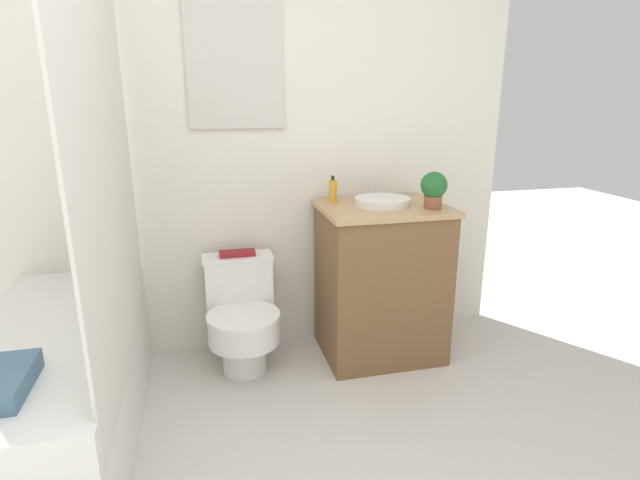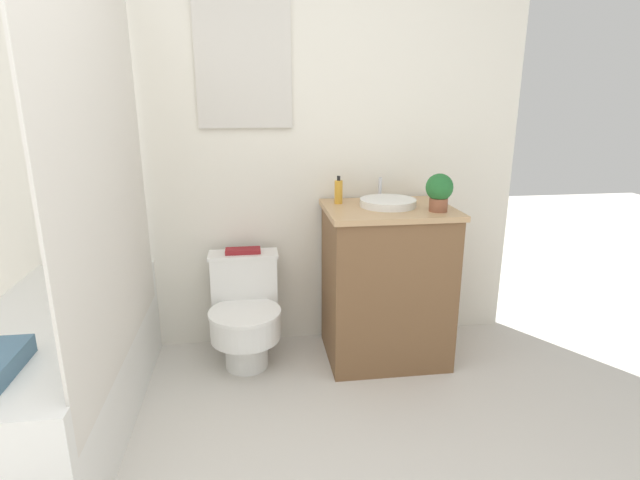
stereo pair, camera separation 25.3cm
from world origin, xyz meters
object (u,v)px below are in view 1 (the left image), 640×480
object	(u,v)px
potted_plant	(434,188)
book_on_tank	(237,253)
toilet	(242,316)
sink	(382,201)
soap_bottle	(333,191)

from	to	relation	value
potted_plant	book_on_tank	size ratio (longest dim) A/B	1.00
toilet	sink	bearing A→B (deg)	-0.53
sink	book_on_tank	world-z (taller)	sink
soap_bottle	potted_plant	size ratio (longest dim) A/B	0.78
toilet	soap_bottle	distance (m)	0.86
sink	book_on_tank	size ratio (longest dim) A/B	1.73
sink	potted_plant	bearing A→B (deg)	-34.77
soap_bottle	book_on_tank	bearing A→B (deg)	176.60
toilet	soap_bottle	size ratio (longest dim) A/B	3.96
soap_bottle	toilet	bearing A→B (deg)	-169.65
toilet	sink	size ratio (longest dim) A/B	1.79
sink	soap_bottle	distance (m)	0.28
sink	toilet	bearing A→B (deg)	179.47
book_on_tank	potted_plant	bearing A→B (deg)	-16.13
toilet	book_on_tank	distance (m)	0.35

